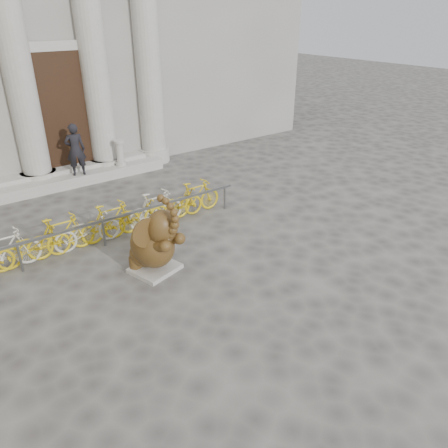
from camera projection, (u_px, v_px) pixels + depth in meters
ground at (254, 319)px, 8.48m from camera, size 80.00×80.00×0.00m
entrance_steps at (79, 176)px, 15.13m from camera, size 6.00×1.20×0.36m
elephant_statue at (154, 244)px, 9.72m from camera, size 1.29×1.55×1.97m
bike_rack at (99, 225)px, 11.05m from camera, size 8.00×0.53×1.00m
pedestrian at (75, 150)px, 14.36m from camera, size 0.72×0.57×1.74m
balustrade_post at (120, 154)px, 15.43m from camera, size 0.37×0.37×0.91m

